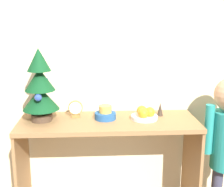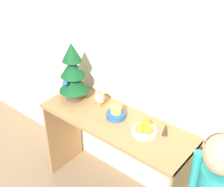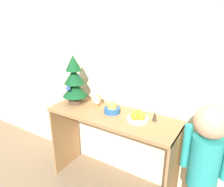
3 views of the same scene
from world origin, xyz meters
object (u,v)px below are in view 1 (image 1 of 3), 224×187
(fruit_bowl, at_px, (145,114))
(mini_tree, at_px, (40,87))
(desk_clock, at_px, (75,109))
(figurine, at_px, (160,109))
(singing_bowl, at_px, (105,114))

(fruit_bowl, bearing_deg, mini_tree, 178.89)
(desk_clock, bearing_deg, figurine, 0.28)
(figurine, bearing_deg, mini_tree, -175.95)
(mini_tree, xyz_separation_m, desk_clock, (0.23, 0.06, -0.18))
(singing_bowl, bearing_deg, fruit_bowl, -4.12)
(mini_tree, distance_m, singing_bowl, 0.48)
(fruit_bowl, distance_m, singing_bowl, 0.27)
(fruit_bowl, height_order, figurine, figurine)
(fruit_bowl, height_order, desk_clock, desk_clock)
(figurine, bearing_deg, desk_clock, -179.72)
(mini_tree, relative_size, desk_clock, 4.07)
(mini_tree, bearing_deg, fruit_bowl, -1.11)
(fruit_bowl, relative_size, desk_clock, 1.52)
(singing_bowl, relative_size, figurine, 1.50)
(singing_bowl, bearing_deg, mini_tree, -179.22)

